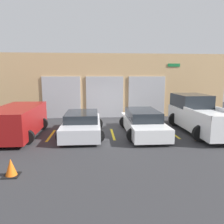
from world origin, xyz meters
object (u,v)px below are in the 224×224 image
object	(u,v)px
sedan_white	(143,123)
van_right	(18,120)
traffic_cone	(11,168)
sedan_side	(82,124)
pickup_truck	(199,115)

from	to	relation	value
sedan_white	van_right	distance (m)	6.37
sedan_white	van_right	world-z (taller)	van_right
van_right	traffic_cone	bearing A→B (deg)	-74.17
sedan_white	sedan_side	xyz separation A→B (m)	(-3.18, -0.01, -0.03)
van_right	traffic_cone	size ratio (longest dim) A/B	8.17
sedan_white	van_right	bearing A→B (deg)	-179.77
sedan_white	van_right	size ratio (longest dim) A/B	1.04
sedan_side	traffic_cone	xyz separation A→B (m)	(-1.89, -4.57, -0.31)
sedan_white	traffic_cone	xyz separation A→B (m)	(-5.08, -4.57, -0.34)
sedan_white	traffic_cone	distance (m)	6.84
pickup_truck	traffic_cone	distance (m)	9.60
sedan_side	van_right	bearing A→B (deg)	-179.65
van_right	traffic_cone	world-z (taller)	van_right
pickup_truck	sedan_white	bearing A→B (deg)	-174.89
pickup_truck	sedan_side	size ratio (longest dim) A/B	1.25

